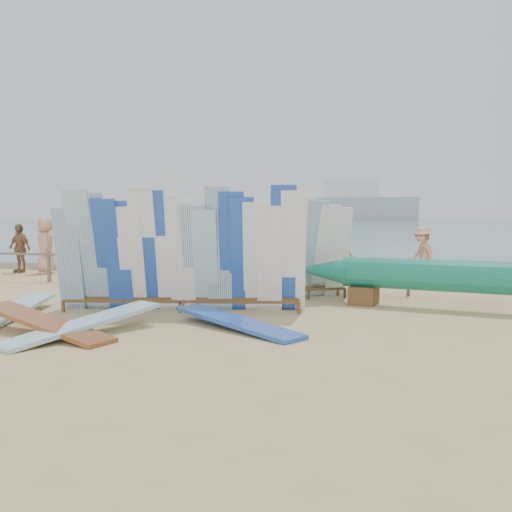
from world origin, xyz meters
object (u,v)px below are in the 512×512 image
(main_surfboard_rack, at_px, (182,255))
(beachgoer_5, at_px, (229,247))
(flat_board_a, at_px, (14,316))
(stroller, at_px, (286,271))
(flat_board_b, at_px, (84,336))
(outrigger_canoe, at_px, (461,279))
(beach_chair_left, at_px, (197,274))
(beachgoer_7, at_px, (326,250))
(beachgoer_4, at_px, (211,252))
(flat_board_d, at_px, (237,329))
(beachgoer_2, at_px, (117,254))
(beach_chair_right, at_px, (216,274))
(beachgoer_extra_1, at_px, (20,248))
(vendor_table, at_px, (246,287))
(beachgoer_0, at_px, (46,245))
(flat_board_c, at_px, (45,335))
(side_surfboard_rack, at_px, (306,251))
(beachgoer_1, at_px, (84,248))
(beachgoer_8, at_px, (318,256))
(beachgoer_3, at_px, (148,250))
(beachgoer_9, at_px, (336,248))
(beachgoer_extra_0, at_px, (422,255))

(main_surfboard_rack, height_order, beachgoer_5, main_surfboard_rack)
(flat_board_a, bearing_deg, main_surfboard_rack, 10.99)
(stroller, distance_m, beachgoer_5, 3.22)
(flat_board_b, bearing_deg, flat_board_a, 178.87)
(outrigger_canoe, relative_size, stroller, 7.14)
(beach_chair_left, relative_size, beachgoer_7, 0.48)
(beachgoer_7, relative_size, beachgoer_4, 0.92)
(flat_board_d, height_order, beachgoer_5, beachgoer_5)
(main_surfboard_rack, xyz_separation_m, stroller, (1.16, 4.45, -0.73))
(beachgoer_2, bearing_deg, beach_chair_right, 28.70)
(flat_board_d, relative_size, beachgoer_extra_1, 1.64)
(beachgoer_5, height_order, beachgoer_2, beachgoer_5)
(vendor_table, distance_m, beachgoer_0, 8.96)
(flat_board_c, bearing_deg, beachgoer_2, 36.76)
(vendor_table, distance_m, beachgoer_extra_1, 9.94)
(flat_board_a, xyz_separation_m, flat_board_d, (4.45, 0.01, 0.00))
(side_surfboard_rack, height_order, beachgoer_1, side_surfboard_rack)
(outrigger_canoe, relative_size, beachgoer_8, 4.53)
(flat_board_c, distance_m, beachgoer_1, 9.88)
(flat_board_d, relative_size, beachgoer_3, 1.71)
(flat_board_d, distance_m, beachgoer_9, 8.12)
(outrigger_canoe, bearing_deg, vendor_table, -170.35)
(flat_board_b, relative_size, beachgoer_1, 1.62)
(flat_board_a, relative_size, beachgoer_extra_0, 1.68)
(vendor_table, relative_size, beachgoer_0, 0.54)
(beachgoer_5, relative_size, beachgoer_extra_1, 1.09)
(side_surfboard_rack, height_order, beachgoer_4, side_surfboard_rack)
(beachgoer_7, bearing_deg, beachgoer_1, 39.17)
(beachgoer_extra_0, bearing_deg, beachgoer_extra_1, -115.03)
(beachgoer_8, relative_size, beachgoer_0, 0.85)
(side_surfboard_rack, bearing_deg, beachgoer_1, 124.32)
(side_surfboard_rack, relative_size, beachgoer_extra_1, 1.50)
(side_surfboard_rack, distance_m, flat_board_d, 3.88)
(flat_board_c, height_order, beachgoer_3, beachgoer_3)
(flat_board_c, height_order, beach_chair_right, beach_chair_right)
(beachgoer_5, xyz_separation_m, beachgoer_extra_0, (5.96, -0.53, -0.09))
(beachgoer_3, bearing_deg, beachgoer_0, -89.84)
(beachgoer_1, bearing_deg, side_surfboard_rack, 105.12)
(beach_chair_right, height_order, beachgoer_1, beachgoer_1)
(beach_chair_left, height_order, stroller, stroller)
(stroller, distance_m, beachgoer_extra_1, 9.45)
(beachgoer_8, distance_m, beachgoer_extra_0, 2.98)
(beachgoer_extra_1, bearing_deg, stroller, 7.33)
(beach_chair_right, distance_m, beachgoer_4, 0.67)
(main_surfboard_rack, bearing_deg, beach_chair_left, 95.20)
(stroller, distance_m, beachgoer_9, 2.55)
(flat_board_d, distance_m, beachgoer_extra_1, 11.96)
(beachgoer_9, xyz_separation_m, beachgoer_1, (-8.35, -0.73, -0.08))
(flat_board_d, height_order, beach_chair_right, beach_chair_right)
(beachgoer_0, height_order, beachgoer_1, beachgoer_0)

